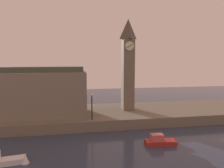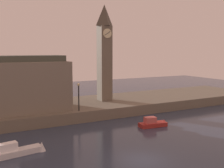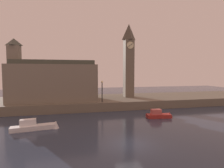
{
  "view_description": "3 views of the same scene",
  "coord_description": "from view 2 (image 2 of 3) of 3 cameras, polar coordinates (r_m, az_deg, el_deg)",
  "views": [
    {
      "loc": [
        -2.54,
        -13.51,
        9.56
      ],
      "look_at": [
        3.15,
        17.42,
        6.24
      ],
      "focal_mm": 33.27,
      "sensor_mm": 36.0,
      "label": 1
    },
    {
      "loc": [
        -13.12,
        -19.02,
        9.63
      ],
      "look_at": [
        5.53,
        16.2,
        4.65
      ],
      "focal_mm": 44.02,
      "sensor_mm": 36.0,
      "label": 2
    },
    {
      "loc": [
        -5.34,
        -15.78,
        6.8
      ],
      "look_at": [
        1.54,
        14.65,
        4.67
      ],
      "focal_mm": 28.92,
      "sensor_mm": 36.0,
      "label": 3
    }
  ],
  "objects": [
    {
      "name": "streetlamp",
      "position": [
        36.81,
        -6.93,
        -1.99
      ],
      "size": [
        0.36,
        0.36,
        3.73
      ],
      "color": "black",
      "rests_on": "far_embankment"
    },
    {
      "name": "parliament_hall",
      "position": [
        38.24,
        -21.1,
        -0.1
      ],
      "size": [
        15.19,
        6.52,
        11.05
      ],
      "color": "slate",
      "rests_on": "far_embankment"
    },
    {
      "name": "ground_plane",
      "position": [
        25.03,
        6.42,
        -15.56
      ],
      "size": [
        120.0,
        120.0,
        0.0
      ],
      "primitive_type": "plane",
      "color": "#2D384C"
    },
    {
      "name": "far_embankment",
      "position": [
        42.11,
        -9.14,
        -5.15
      ],
      "size": [
        70.0,
        12.0,
        1.5
      ],
      "primitive_type": "cube",
      "color": "#6B6051",
      "rests_on": "ground"
    },
    {
      "name": "clock_tower",
      "position": [
        44.06,
        -1.56,
        6.75
      ],
      "size": [
        2.09,
        2.14,
        15.16
      ],
      "color": "#6B6051",
      "rests_on": "far_embankment"
    },
    {
      "name": "boat_ferry_white",
      "position": [
        27.38,
        -18.6,
        -12.97
      ],
      "size": [
        5.63,
        1.84,
        1.61
      ],
      "color": "silver",
      "rests_on": "ground"
    },
    {
      "name": "boat_dinghy_red",
      "position": [
        35.53,
        8.98,
        -8.03
      ],
      "size": [
        4.23,
        1.67,
        1.43
      ],
      "color": "maroon",
      "rests_on": "ground"
    }
  ]
}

